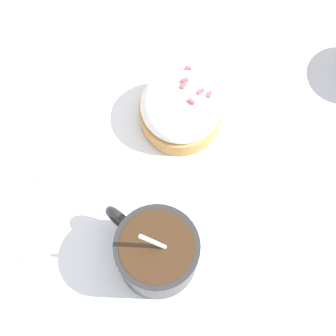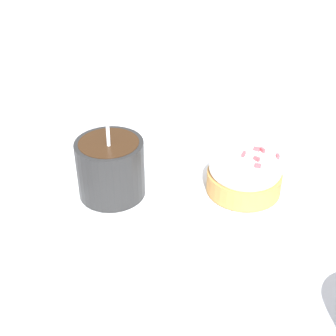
% 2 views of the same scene
% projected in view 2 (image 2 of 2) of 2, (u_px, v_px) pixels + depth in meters
% --- Properties ---
extents(ground_plane, '(3.00, 3.00, 0.00)m').
position_uv_depth(ground_plane, '(178.00, 191.00, 0.56)').
color(ground_plane, '#B2B2B7').
extents(paper_napkin, '(0.30, 0.29, 0.00)m').
position_uv_depth(paper_napkin, '(178.00, 190.00, 0.56)').
color(paper_napkin, white).
rests_on(paper_napkin, ground_plane).
extents(coffee_cup, '(0.08, 0.10, 0.11)m').
position_uv_depth(coffee_cup, '(112.00, 165.00, 0.53)').
color(coffee_cup, black).
rests_on(coffee_cup, paper_napkin).
extents(frosted_pastry, '(0.09, 0.09, 0.06)m').
position_uv_depth(frosted_pastry, '(245.00, 172.00, 0.54)').
color(frosted_pastry, '#C18442').
rests_on(frosted_pastry, paper_napkin).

